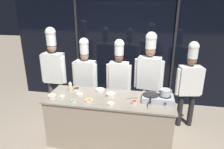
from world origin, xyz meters
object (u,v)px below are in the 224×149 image
(prep_bowl_soy_glaze, at_px, (76,89))
(prep_bowl_onion, at_px, (100,90))
(chef_head, at_px, (54,67))
(chef_sous, at_px, (85,74))
(prep_bowl_bell_pepper, at_px, (134,102))
(chef_line, at_px, (119,76))
(squeeze_bottle_oil, at_px, (70,86))
(prep_bowl_noodles, at_px, (62,96))
(prep_bowl_garlic, at_px, (111,94))
(frying_pan, at_px, (151,94))
(prep_bowl_carrots, at_px, (89,101))
(prep_bowl_shrimp, at_px, (52,96))
(prep_bowl_bean_sprouts, at_px, (80,94))
(portable_stove, at_px, (157,98))
(chef_pastry, at_px, (149,73))
(serving_spoon_slotted, at_px, (134,98))
(prep_bowl_ginger, at_px, (111,104))
(prep_bowl_scallions, at_px, (74,101))
(stock_pot, at_px, (165,92))
(chef_apprentice, at_px, (189,81))

(prep_bowl_soy_glaze, bearing_deg, prep_bowl_onion, 3.93)
(chef_head, height_order, chef_sous, chef_head)
(prep_bowl_bell_pepper, height_order, chef_line, chef_line)
(prep_bowl_bell_pepper, distance_m, chef_sous, 1.50)
(squeeze_bottle_oil, bearing_deg, prep_bowl_noodles, -96.12)
(chef_line, bearing_deg, prep_bowl_garlic, 87.76)
(frying_pan, bearing_deg, chef_sous, 150.52)
(prep_bowl_carrots, distance_m, prep_bowl_bell_pepper, 0.76)
(frying_pan, distance_m, prep_bowl_shrimp, 1.71)
(squeeze_bottle_oil, xyz_separation_m, chef_sous, (0.09, 0.65, 0.02))
(prep_bowl_bean_sprouts, bearing_deg, portable_stove, 0.90)
(squeeze_bottle_oil, height_order, chef_pastry, chef_pastry)
(serving_spoon_slotted, bearing_deg, prep_bowl_carrots, -159.75)
(prep_bowl_garlic, height_order, serving_spoon_slotted, prep_bowl_garlic)
(prep_bowl_bean_sprouts, relative_size, prep_bowl_garlic, 0.73)
(prep_bowl_shrimp, height_order, chef_head, chef_head)
(prep_bowl_ginger, distance_m, chef_pastry, 1.23)
(chef_pastry, bearing_deg, portable_stove, 110.67)
(prep_bowl_scallions, bearing_deg, prep_bowl_carrots, 15.24)
(portable_stove, xyz_separation_m, prep_bowl_scallions, (-1.38, -0.30, -0.03))
(prep_bowl_ginger, bearing_deg, squeeze_bottle_oil, 154.31)
(prep_bowl_noodles, relative_size, chef_sous, 0.05)
(chef_head, bearing_deg, prep_bowl_carrots, 139.07)
(prep_bowl_scallions, bearing_deg, chef_line, 61.58)
(frying_pan, xyz_separation_m, serving_spoon_slotted, (-0.27, 0.04, -0.13))
(prep_bowl_carrots, height_order, prep_bowl_scallions, prep_bowl_scallions)
(prep_bowl_shrimp, bearing_deg, prep_bowl_bean_sprouts, 24.44)
(prep_bowl_soy_glaze, bearing_deg, stock_pot, -7.10)
(prep_bowl_shrimp, distance_m, prep_bowl_bell_pepper, 1.43)
(prep_bowl_ginger, distance_m, chef_line, 1.08)
(frying_pan, distance_m, chef_sous, 1.62)
(prep_bowl_onion, bearing_deg, prep_bowl_bean_sprouts, -140.81)
(serving_spoon_slotted, bearing_deg, stock_pot, -4.37)
(prep_bowl_bean_sprouts, distance_m, prep_bowl_soy_glaze, 0.27)
(prep_bowl_garlic, relative_size, prep_bowl_bell_pepper, 1.66)
(serving_spoon_slotted, bearing_deg, prep_bowl_shrimp, -169.65)
(squeeze_bottle_oil, relative_size, chef_apprentice, 0.10)
(prep_bowl_soy_glaze, height_order, chef_apprentice, chef_apprentice)
(prep_bowl_shrimp, height_order, prep_bowl_carrots, prep_bowl_shrimp)
(prep_bowl_noodles, height_order, serving_spoon_slotted, prep_bowl_noodles)
(squeeze_bottle_oil, bearing_deg, stock_pot, -4.66)
(prep_bowl_bean_sprouts, xyz_separation_m, chef_pastry, (1.21, 0.80, 0.21))
(portable_stove, bearing_deg, serving_spoon_slotted, 174.30)
(squeeze_bottle_oil, bearing_deg, prep_bowl_bean_sprouts, -34.02)
(prep_bowl_shrimp, xyz_separation_m, prep_bowl_onion, (0.75, 0.46, -0.01))
(prep_bowl_carrots, bearing_deg, prep_bowl_garlic, 41.41)
(chef_pastry, bearing_deg, prep_bowl_onion, 40.33)
(stock_pot, bearing_deg, serving_spoon_slotted, 175.63)
(prep_bowl_shrimp, distance_m, prep_bowl_bean_sprouts, 0.48)
(serving_spoon_slotted, distance_m, chef_apprentice, 1.29)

